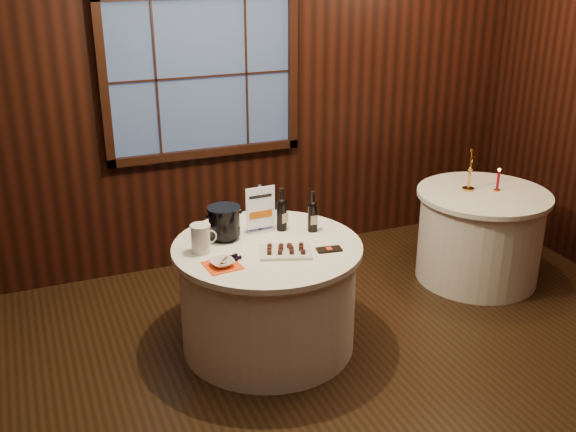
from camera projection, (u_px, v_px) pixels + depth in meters
name	position (u px, v px, depth m)	size (l,w,h in m)	color
ground	(329.00, 430.00, 3.93)	(6.00, 6.00, 0.00)	black
back_wall	(202.00, 89.00, 5.49)	(6.00, 0.10, 3.00)	black
main_table	(268.00, 295.00, 4.65)	(1.28, 1.28, 0.77)	white
side_table	(479.00, 235.00, 5.61)	(1.08, 1.08, 0.77)	white
sign_stand	(260.00, 216.00, 4.68)	(0.21, 0.10, 0.34)	silver
port_bottle_left	(282.00, 212.00, 4.69)	(0.07, 0.08, 0.31)	black
port_bottle_right	(313.00, 214.00, 4.68)	(0.07, 0.07, 0.29)	black
ice_bucket	(224.00, 222.00, 4.55)	(0.23, 0.23, 0.23)	black
chocolate_plate	(286.00, 251.00, 4.37)	(0.39, 0.32, 0.05)	white
chocolate_box	(329.00, 249.00, 4.42)	(0.16, 0.08, 0.01)	black
grape_bunch	(234.00, 258.00, 4.27)	(0.16, 0.07, 0.04)	black
glass_pitcher	(201.00, 238.00, 4.36)	(0.18, 0.13, 0.19)	silver
orange_napkin	(222.00, 266.00, 4.21)	(0.22, 0.22, 0.00)	#FC4615
cracker_bowl	(222.00, 263.00, 4.20)	(0.15, 0.15, 0.04)	white
brass_candlestick	(470.00, 175.00, 5.47)	(0.10, 0.10, 0.36)	gold
red_candle	(498.00, 182.00, 5.46)	(0.05, 0.05, 0.20)	gold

